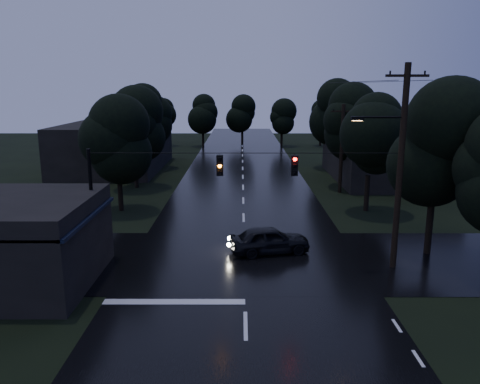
{
  "coord_description": "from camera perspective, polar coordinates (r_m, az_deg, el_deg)",
  "views": [
    {
      "loc": [
        -0.17,
        -11.23,
        8.92
      ],
      "look_at": [
        -0.24,
        15.14,
        2.95
      ],
      "focal_mm": 35.0,
      "sensor_mm": 36.0,
      "label": 1
    }
  ],
  "objects": [
    {
      "name": "car",
      "position": [
        25.66,
        3.62,
        -5.84
      ],
      "size": [
        4.64,
        2.66,
        1.49
      ],
      "primitive_type": "imported",
      "rotation": [
        0.0,
        0.0,
        1.79
      ],
      "color": "black",
      "rests_on": "ground"
    },
    {
      "name": "span_signals",
      "position": [
        22.53,
        2.0,
        3.36
      ],
      "size": [
        15.0,
        0.37,
        1.12
      ],
      "color": "black",
      "rests_on": "ground"
    },
    {
      "name": "tree_left_b",
      "position": [
        42.42,
        -12.83,
        7.98
      ],
      "size": [
        4.2,
        4.2,
        8.85
      ],
      "color": "black",
      "rests_on": "ground"
    },
    {
      "name": "tree_corner_near",
      "position": [
        26.44,
        22.88,
        5.41
      ],
      "size": [
        4.48,
        4.48,
        9.44
      ],
      "color": "black",
      "rests_on": "ground"
    },
    {
      "name": "tree_right_b",
      "position": [
        42.47,
        13.59,
        8.46
      ],
      "size": [
        4.48,
        4.48,
        9.44
      ],
      "color": "black",
      "rests_on": "ground"
    },
    {
      "name": "anchor_pole_left",
      "position": [
        24.14,
        -17.55,
        -2.04
      ],
      "size": [
        0.18,
        0.18,
        6.0
      ],
      "primitive_type": "cylinder",
      "color": "black",
      "rests_on": "ground"
    },
    {
      "name": "utility_pole_far",
      "position": [
        40.45,
        12.28,
        5.31
      ],
      "size": [
        2.0,
        0.3,
        7.5
      ],
      "color": "black",
      "rests_on": "ground"
    },
    {
      "name": "main_road",
      "position": [
        42.18,
        0.37,
        0.55
      ],
      "size": [
        12.0,
        120.0,
        0.02
      ],
      "primitive_type": "cube",
      "color": "black",
      "rests_on": "ground"
    },
    {
      "name": "tree_left_c",
      "position": [
        52.28,
        -11.07,
        9.32
      ],
      "size": [
        4.48,
        4.48,
        9.44
      ],
      "color": "black",
      "rests_on": "ground"
    },
    {
      "name": "building_far_left",
      "position": [
        53.45,
        -14.92,
        5.43
      ],
      "size": [
        10.0,
        16.0,
        5.0
      ],
      "primitive_type": "cube",
      "color": "black",
      "rests_on": "ground"
    },
    {
      "name": "tree_right_c",
      "position": [
        52.33,
        11.74,
        9.7
      ],
      "size": [
        4.76,
        4.76,
        10.03
      ],
      "color": "black",
      "rests_on": "ground"
    },
    {
      "name": "utility_pole_main",
      "position": [
        23.77,
        18.77,
        3.22
      ],
      "size": [
        3.5,
        0.3,
        10.0
      ],
      "color": "black",
      "rests_on": "ground"
    },
    {
      "name": "building_far_right",
      "position": [
        47.87,
        17.41,
        4.1
      ],
      "size": [
        10.0,
        14.0,
        4.4
      ],
      "primitive_type": "cube",
      "color": "black",
      "rests_on": "ground"
    },
    {
      "name": "tree_left_a",
      "position": [
        34.57,
        -14.74,
        6.24
      ],
      "size": [
        3.92,
        3.92,
        8.26
      ],
      "color": "black",
      "rests_on": "ground"
    },
    {
      "name": "tree_right_a",
      "position": [
        34.63,
        15.61,
        6.82
      ],
      "size": [
        4.2,
        4.2,
        8.85
      ],
      "color": "black",
      "rests_on": "ground"
    },
    {
      "name": "cross_street",
      "position": [
        24.88,
        0.53,
        -8.25
      ],
      "size": [
        60.0,
        9.0,
        0.02
      ],
      "primitive_type": "cube",
      "color": "black",
      "rests_on": "ground"
    }
  ]
}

